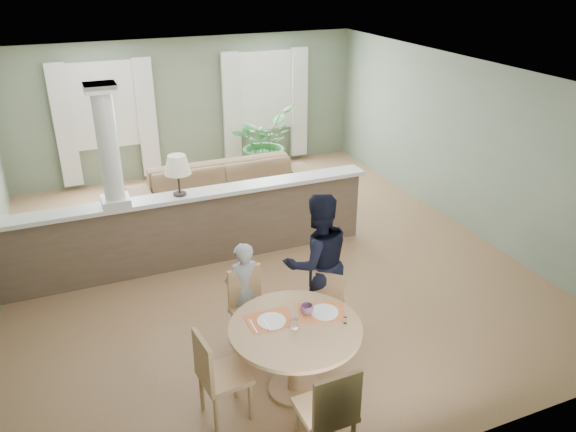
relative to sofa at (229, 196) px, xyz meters
name	(u,v)px	position (x,y,z in m)	size (l,w,h in m)	color
ground	(258,258)	(0.01, -1.38, -0.47)	(8.00, 8.00, 0.00)	tan
room_shell	(239,129)	(-0.02, -0.75, 1.35)	(7.02, 8.02, 2.71)	gray
pony_wall	(187,220)	(-0.98, -1.18, 0.24)	(5.32, 0.38, 2.70)	brown
sofa	(229,196)	(0.00, 0.00, 0.00)	(3.19, 1.25, 0.93)	olive
houseplant	(263,142)	(1.29, 1.82, 0.25)	(1.28, 1.11, 1.42)	#276026
dining_table	(296,340)	(-0.59, -4.16, 0.17)	(1.32, 1.32, 0.90)	tan
chair_far_boy	(249,305)	(-0.76, -3.24, 0.05)	(0.47, 0.47, 0.94)	tan
chair_far_man	(324,308)	(0.02, -3.58, 0.01)	(0.56, 0.56, 0.87)	tan
chair_near	(329,410)	(-0.67, -5.08, 0.10)	(0.47, 0.47, 1.02)	tan
chair_side	(217,373)	(-1.43, -4.23, 0.07)	(0.49, 0.49, 0.98)	tan
child_person	(243,291)	(-0.78, -3.09, 0.15)	(0.45, 0.29, 1.23)	#95959A
man_person	(317,262)	(0.10, -3.21, 0.39)	(0.83, 0.65, 1.72)	black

